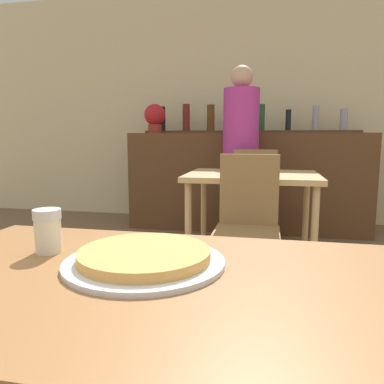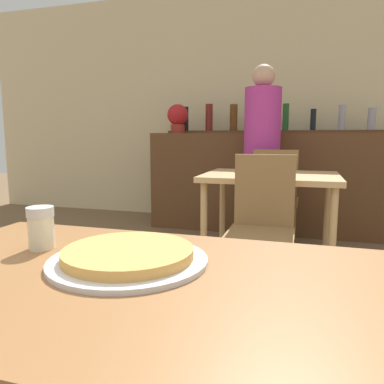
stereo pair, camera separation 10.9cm
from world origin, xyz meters
name	(u,v)px [view 1 (the left image)]	position (x,y,z in m)	size (l,w,h in m)	color
wall_back	(251,106)	(0.00, 4.00, 1.40)	(8.00, 0.05, 2.80)	beige
dining_table_near	(145,316)	(0.00, 0.00, 0.66)	(1.15, 0.71, 0.75)	brown
dining_table_far	(252,186)	(0.12, 2.17, 0.66)	(0.99, 0.76, 0.76)	tan
bar_counter	(247,181)	(0.00, 3.50, 0.54)	(2.60, 0.56, 1.07)	brown
bar_back_shelf	(245,126)	(-0.04, 3.64, 1.15)	(2.39, 0.24, 0.34)	brown
chair_far_side_front	(248,218)	(0.12, 1.62, 0.53)	(0.40, 0.40, 0.93)	olive
chair_far_side_back	(255,192)	(0.12, 2.71, 0.53)	(0.40, 0.40, 0.93)	olive
pizza_tray	(145,258)	(-0.02, 0.07, 0.76)	(0.37, 0.37, 0.04)	silver
cheese_shaker	(48,231)	(-0.29, 0.11, 0.80)	(0.07, 0.07, 0.11)	beige
person_standing	(241,149)	(-0.03, 2.92, 0.92)	(0.34, 0.34, 1.70)	#2D2D38
potted_plant	(155,117)	(-1.05, 3.45, 1.26)	(0.24, 0.24, 0.33)	maroon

